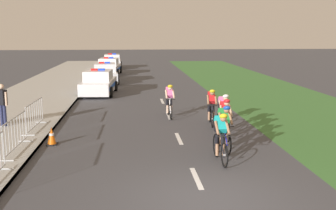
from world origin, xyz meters
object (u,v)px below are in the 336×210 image
(cyclist_second, at_px, (224,127))
(crowd_barrier_rear, at_px, (35,115))
(cyclist_third, at_px, (225,118))
(cyclist_sixth, at_px, (169,100))
(police_car_nearest, at_px, (99,83))
(crowd_barrier_middle, at_px, (15,135))
(cyclist_lead, at_px, (221,136))
(traffic_cone_near, at_px, (52,136))
(cyclist_fourth, at_px, (223,112))
(cyclist_fifth, at_px, (211,106))
(police_car_furthest, at_px, (112,62))
(police_car_third, at_px, (109,67))
(spectator_back, at_px, (2,102))
(police_car_second, at_px, (105,74))

(cyclist_second, xyz_separation_m, crowd_barrier_rear, (-6.68, 3.02, -0.14))
(cyclist_third, distance_m, cyclist_sixth, 4.28)
(police_car_nearest, relative_size, crowd_barrier_middle, 1.94)
(cyclist_third, bearing_deg, cyclist_lead, -105.94)
(crowd_barrier_rear, distance_m, traffic_cone_near, 2.16)
(cyclist_fourth, distance_m, cyclist_fifth, 1.32)
(cyclist_sixth, height_order, police_car_furthest, police_car_furthest)
(cyclist_lead, relative_size, cyclist_sixth, 1.00)
(cyclist_fifth, bearing_deg, traffic_cone_near, -157.83)
(traffic_cone_near, bearing_deg, police_car_third, 88.26)
(cyclist_third, height_order, spectator_back, spectator_back)
(cyclist_lead, height_order, police_car_second, police_car_second)
(cyclist_fifth, bearing_deg, cyclist_fourth, -81.14)
(spectator_back, bearing_deg, cyclist_third, -16.25)
(cyclist_fifth, bearing_deg, cyclist_sixth, 134.57)
(cyclist_lead, height_order, cyclist_third, same)
(police_car_nearest, bearing_deg, traffic_cone_near, -93.52)
(police_car_furthest, bearing_deg, cyclist_sixth, -81.57)
(police_car_second, relative_size, traffic_cone_near, 7.09)
(cyclist_third, distance_m, crowd_barrier_rear, 7.23)
(cyclist_lead, height_order, cyclist_sixth, same)
(police_car_nearest, xyz_separation_m, traffic_cone_near, (-0.70, -11.35, -0.37))
(cyclist_third, height_order, cyclist_fifth, same)
(police_car_third, height_order, police_car_furthest, same)
(cyclist_fourth, bearing_deg, cyclist_third, -100.16)
(cyclist_fourth, distance_m, police_car_third, 22.45)
(cyclist_sixth, height_order, crowd_barrier_middle, cyclist_sixth)
(cyclist_lead, xyz_separation_m, police_car_second, (-4.63, 19.39, -0.11))
(cyclist_third, distance_m, cyclist_fourth, 1.06)
(cyclist_lead, bearing_deg, crowd_barrier_middle, 168.13)
(cyclist_second, bearing_deg, police_car_nearest, 111.87)
(cyclist_sixth, height_order, spectator_back, spectator_back)
(police_car_third, height_order, crowd_barrier_rear, police_car_third)
(cyclist_third, height_order, crowd_barrier_middle, cyclist_third)
(cyclist_fourth, height_order, police_car_nearest, police_car_nearest)
(cyclist_second, relative_size, cyclist_sixth, 1.00)
(cyclist_sixth, distance_m, police_car_third, 19.21)
(spectator_back, bearing_deg, cyclist_second, -24.49)
(police_car_third, bearing_deg, cyclist_lead, -79.60)
(spectator_back, bearing_deg, police_car_second, 78.12)
(police_car_third, xyz_separation_m, spectator_back, (-3.05, -20.37, 0.40))
(cyclist_fifth, relative_size, crowd_barrier_middle, 0.74)
(cyclist_fourth, height_order, crowd_barrier_middle, cyclist_fourth)
(cyclist_fourth, height_order, cyclist_fifth, same)
(cyclist_sixth, height_order, police_car_nearest, police_car_nearest)
(police_car_second, xyz_separation_m, spectator_back, (-3.05, -14.52, 0.40))
(police_car_second, bearing_deg, spectator_back, -101.88)
(traffic_cone_near, bearing_deg, crowd_barrier_rear, 117.32)
(police_car_nearest, distance_m, police_car_second, 5.71)
(police_car_third, distance_m, spectator_back, 20.60)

